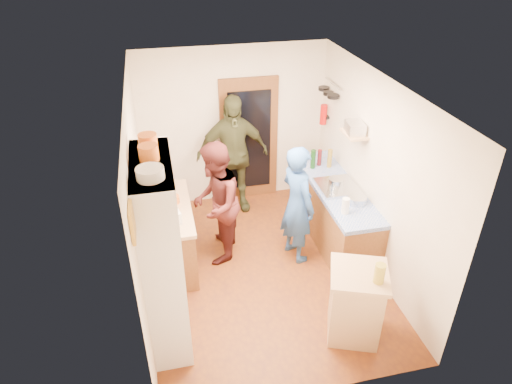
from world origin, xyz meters
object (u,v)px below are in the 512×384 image
object	(u,v)px
person_hob	(300,205)
person_left	(218,202)
hutch_body	(162,254)
person_back	(233,155)
right_counter_base	(333,213)
island_base	(355,305)

from	to	relation	value
person_hob	person_left	bearing A→B (deg)	57.59
hutch_body	person_hob	size ratio (longest dim) A/B	1.28
person_back	person_hob	bearing A→B (deg)	-68.42
right_counter_base	person_left	xyz separation A→B (m)	(-1.70, -0.04, 0.46)
person_hob	person_left	distance (m)	1.11
right_counter_base	person_back	bearing A→B (deg)	138.24
hutch_body	person_left	bearing A→B (deg)	57.76
hutch_body	person_back	bearing A→B (deg)	63.36
hutch_body	right_counter_base	xyz separation A→B (m)	(2.50, 1.30, -0.68)
right_counter_base	person_back	world-z (taller)	person_back
island_base	right_counter_base	bearing A→B (deg)	76.42
person_hob	person_left	xyz separation A→B (m)	(-1.08, 0.28, 0.02)
right_counter_base	island_base	bearing A→B (deg)	-103.58
island_base	person_left	world-z (taller)	person_left
person_hob	right_counter_base	bearing A→B (deg)	-80.44
right_counter_base	island_base	size ratio (longest dim) A/B	2.56
person_left	person_hob	bearing A→B (deg)	91.35
island_base	person_left	xyz separation A→B (m)	(-1.26, 1.81, 0.45)
person_left	person_back	distance (m)	1.26
person_hob	person_back	xyz separation A→B (m)	(-0.65, 1.46, 0.12)
hutch_body	person_left	distance (m)	1.51
island_base	person_hob	world-z (taller)	person_hob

